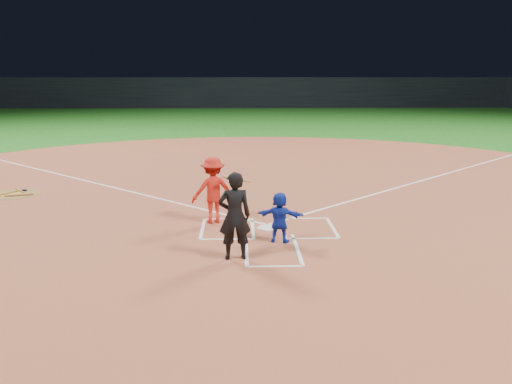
{
  "coord_description": "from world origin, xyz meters",
  "views": [
    {
      "loc": [
        -0.7,
        -13.4,
        3.74
      ],
      "look_at": [
        -0.3,
        -0.4,
        1.0
      ],
      "focal_mm": 40.0,
      "sensor_mm": 36.0,
      "label": 1
    }
  ],
  "objects_px": {
    "umpire": "(235,216)",
    "catcher": "(280,217)",
    "home_plate": "(268,228)",
    "batter_at_plate": "(213,190)",
    "on_deck_circle": "(13,194)"
  },
  "relations": [
    {
      "from": "home_plate",
      "to": "umpire",
      "type": "relative_size",
      "value": 0.33
    },
    {
      "from": "home_plate",
      "to": "umpire",
      "type": "height_order",
      "value": "umpire"
    },
    {
      "from": "home_plate",
      "to": "on_deck_circle",
      "type": "height_order",
      "value": "home_plate"
    },
    {
      "from": "home_plate",
      "to": "batter_at_plate",
      "type": "relative_size",
      "value": 0.36
    },
    {
      "from": "catcher",
      "to": "home_plate",
      "type": "bearing_deg",
      "value": -65.43
    },
    {
      "from": "on_deck_circle",
      "to": "catcher",
      "type": "relative_size",
      "value": 1.49
    },
    {
      "from": "on_deck_circle",
      "to": "batter_at_plate",
      "type": "bearing_deg",
      "value": -29.42
    },
    {
      "from": "home_plate",
      "to": "catcher",
      "type": "bearing_deg",
      "value": 99.97
    },
    {
      "from": "batter_at_plate",
      "to": "umpire",
      "type": "bearing_deg",
      "value": -78.98
    },
    {
      "from": "home_plate",
      "to": "umpire",
      "type": "bearing_deg",
      "value": 70.99
    },
    {
      "from": "catcher",
      "to": "batter_at_plate",
      "type": "distance_m",
      "value": 2.34
    },
    {
      "from": "catcher",
      "to": "umpire",
      "type": "xyz_separation_m",
      "value": [
        -0.99,
        -1.13,
        0.33
      ]
    },
    {
      "from": "home_plate",
      "to": "batter_at_plate",
      "type": "height_order",
      "value": "batter_at_plate"
    },
    {
      "from": "umpire",
      "to": "catcher",
      "type": "bearing_deg",
      "value": -137.46
    },
    {
      "from": "catcher",
      "to": "umpire",
      "type": "relative_size",
      "value": 0.63
    }
  ]
}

